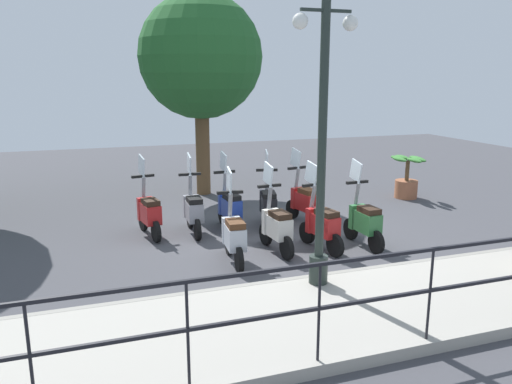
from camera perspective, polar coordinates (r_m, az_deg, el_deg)
ground_plane at (r=9.51m, az=3.26°, el=-5.33°), size 28.00×28.00×0.00m
promenade_walkway at (r=6.87m, az=13.41°, el=-12.46°), size 2.20×20.00×0.15m
fence_railing at (r=5.77m, az=19.41°, el=-9.02°), size 0.04×16.03×1.07m
lamp_post_near at (r=6.73m, az=7.51°, el=3.78°), size 0.26×0.90×4.02m
tree_distant at (r=12.84m, az=-6.35°, el=15.05°), size 3.08×3.08×5.02m
potted_palm at (r=13.10m, az=16.83°, el=1.26°), size 1.06×0.66×1.05m
scooter_near_0 at (r=9.15m, az=12.23°, el=-3.19°), size 1.23×0.44×1.54m
scooter_near_1 at (r=8.82m, az=7.47°, el=-3.61°), size 1.22×0.48×1.54m
scooter_near_2 at (r=8.65m, az=2.31°, el=-3.83°), size 1.23×0.44×1.54m
scooter_near_3 at (r=8.15m, az=-2.57°, el=-4.90°), size 1.23×0.44×1.54m
scooter_far_0 at (r=10.40m, az=5.50°, el=-0.98°), size 1.22×0.48×1.54m
scooter_far_1 at (r=10.08m, az=1.39°, el=-1.38°), size 1.21×0.51×1.54m
scooter_far_2 at (r=9.91m, az=-3.06°, el=-1.66°), size 1.23×0.44×1.54m
scooter_far_3 at (r=9.73m, az=-7.18°, el=-2.02°), size 1.23×0.44×1.54m
scooter_far_4 at (r=9.71m, az=-12.16°, el=-2.24°), size 1.23×0.47×1.54m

